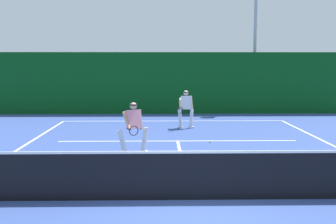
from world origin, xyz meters
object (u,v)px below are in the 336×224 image
at_px(player_near, 134,126).
at_px(player_far, 186,107).
at_px(light_pole, 255,31).
at_px(tennis_ball, 210,142).

bearing_deg(player_near, player_far, -140.77).
bearing_deg(light_pole, player_near, -119.67).
relative_size(tennis_ball, light_pole, 0.01).
bearing_deg(tennis_ball, player_near, -145.04).
relative_size(player_near, tennis_ball, 24.35).
bearing_deg(player_near, tennis_ball, -174.82).
xyz_separation_m(player_near, light_pole, (6.11, 10.72, 3.62)).
distance_m(tennis_ball, light_pole, 10.60).
bearing_deg(light_pole, player_far, -126.06).
xyz_separation_m(tennis_ball, light_pole, (3.55, 8.93, 4.46)).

